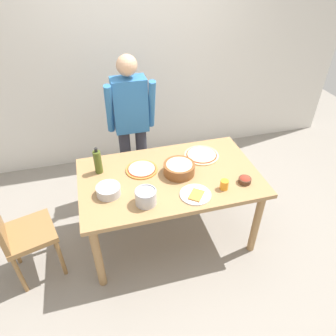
% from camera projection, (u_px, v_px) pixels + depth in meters
% --- Properties ---
extents(ground, '(8.00, 8.00, 0.00)m').
position_uv_depth(ground, '(169.00, 233.00, 3.21)').
color(ground, gray).
extents(wall_back, '(5.60, 0.10, 2.60)m').
position_uv_depth(wall_back, '(134.00, 59.00, 3.67)').
color(wall_back, silver).
rests_on(wall_back, ground).
extents(dining_table, '(1.60, 0.96, 0.76)m').
position_uv_depth(dining_table, '(169.00, 184.00, 2.81)').
color(dining_table, '#A37A4C').
rests_on(dining_table, ground).
extents(person_cook, '(0.49, 0.25, 1.62)m').
position_uv_depth(person_cook, '(131.00, 121.00, 3.19)').
color(person_cook, '#2D2D38').
rests_on(person_cook, ground).
extents(chair_wooden_left, '(0.49, 0.49, 0.95)m').
position_uv_depth(chair_wooden_left, '(18.00, 231.00, 2.53)').
color(chair_wooden_left, olive).
rests_on(chair_wooden_left, ground).
extents(pizza_raw_on_board, '(0.34, 0.34, 0.02)m').
position_uv_depth(pizza_raw_on_board, '(202.00, 155.00, 3.00)').
color(pizza_raw_on_board, beige).
rests_on(pizza_raw_on_board, dining_table).
extents(pizza_cooked_on_tray, '(0.29, 0.29, 0.02)m').
position_uv_depth(pizza_cooked_on_tray, '(142.00, 169.00, 2.82)').
color(pizza_cooked_on_tray, '#C67A33').
rests_on(pizza_cooked_on_tray, dining_table).
extents(plate_with_slice, '(0.26, 0.26, 0.02)m').
position_uv_depth(plate_with_slice, '(196.00, 195.00, 2.54)').
color(plate_with_slice, white).
rests_on(plate_with_slice, dining_table).
extents(popcorn_bowl, '(0.28, 0.28, 0.11)m').
position_uv_depth(popcorn_bowl, '(179.00, 168.00, 2.75)').
color(popcorn_bowl, brown).
rests_on(popcorn_bowl, dining_table).
extents(mixing_bowl_steel, '(0.20, 0.20, 0.08)m').
position_uv_depth(mixing_bowl_steel, '(109.00, 190.00, 2.54)').
color(mixing_bowl_steel, '#B7B7BC').
rests_on(mixing_bowl_steel, dining_table).
extents(small_sauce_bowl, '(0.11, 0.11, 0.06)m').
position_uv_depth(small_sauce_bowl, '(245.00, 180.00, 2.67)').
color(small_sauce_bowl, '#4C2D1E').
rests_on(small_sauce_bowl, dining_table).
extents(olive_oil_bottle, '(0.07, 0.07, 0.26)m').
position_uv_depth(olive_oil_bottle, '(98.00, 162.00, 2.73)').
color(olive_oil_bottle, '#47561E').
rests_on(olive_oil_bottle, dining_table).
extents(steel_pot, '(0.17, 0.17, 0.13)m').
position_uv_depth(steel_pot, '(146.00, 197.00, 2.44)').
color(steel_pot, '#B7B7BC').
rests_on(steel_pot, dining_table).
extents(cup_orange, '(0.07, 0.07, 0.08)m').
position_uv_depth(cup_orange, '(224.00, 185.00, 2.59)').
color(cup_orange, orange).
rests_on(cup_orange, dining_table).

